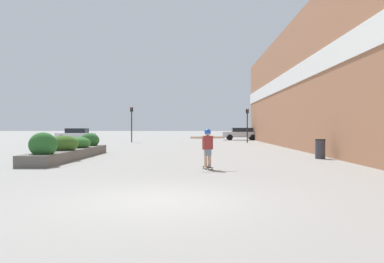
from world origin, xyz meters
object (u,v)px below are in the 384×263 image
car_center_right (329,134)px  traffic_light_left (132,119)px  skateboarder (208,144)px  skateboard (208,167)px  car_leftmost (76,134)px  car_center_left (241,133)px  trash_bin (320,149)px  traffic_light_right (247,120)px

car_center_right → traffic_light_left: 22.31m
car_center_right → skateboarder: bearing=153.5°
skateboard → car_leftmost: 33.44m
car_leftmost → car_center_left: 19.75m
car_leftmost → traffic_light_left: bearing=-125.0°
car_center_left → car_center_right: (9.69, -2.85, -0.04)m
skateboard → car_center_right: car_center_right is taller
skateboard → trash_bin: trash_bin is taller
car_center_left → trash_bin: bearing=-178.2°
skateboard → traffic_light_left: 25.85m
skateboarder → car_center_left: bearing=63.0°
car_center_right → traffic_light_right: 11.36m
car_center_left → traffic_light_left: (-12.11, -7.30, 1.66)m
trash_bin → car_leftmost: 32.47m
skateboarder → traffic_light_left: size_ratio=0.39×
car_center_right → traffic_light_right: size_ratio=1.20×
skateboarder → car_center_left: size_ratio=0.32×
car_center_right → traffic_light_left: traffic_light_left is taller
skateboarder → trash_bin: skateboarder is taller
skateboarder → car_center_right: size_ratio=0.35×
car_center_left → car_center_right: size_ratio=1.09×
traffic_light_left → car_center_right: bearing=11.5°
skateboard → trash_bin: size_ratio=0.76×
trash_bin → car_center_right: size_ratio=0.24×
skateboarder → trash_bin: bearing=21.7°
trash_bin → car_leftmost: bearing=129.2°
car_center_right → traffic_light_right: bearing=117.6°
skateboard → traffic_light_right: 24.46m
car_center_right → traffic_light_left: size_ratio=1.13×
car_center_left → traffic_light_right: bearing=178.0°
skateboarder → car_leftmost: 33.43m
skateboard → traffic_light_left: traffic_light_left is taller
traffic_light_left → traffic_light_right: traffic_light_left is taller
traffic_light_left → traffic_light_right: size_ratio=1.06×
traffic_light_right → car_center_left: bearing=88.0°
skateboard → skateboarder: (-0.00, -0.00, 0.88)m
skateboarder → traffic_light_left: 25.79m
skateboard → car_center_right: bearing=45.1°
skateboarder → car_center_left: 32.35m
skateboard → skateboarder: skateboarder is taller
skateboard → car_center_left: size_ratio=0.17×
trash_bin → traffic_light_left: (-12.97, 19.90, 1.97)m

